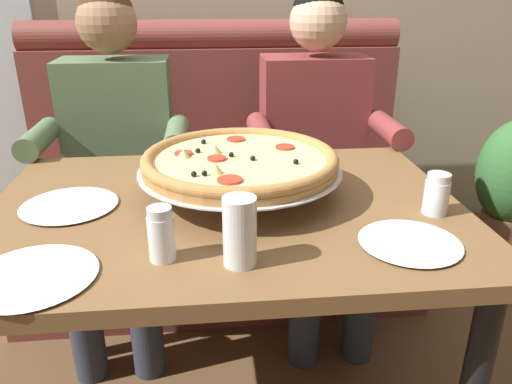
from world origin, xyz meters
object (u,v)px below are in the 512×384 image
Objects in this scene: pizza at (240,162)px; plate_near_right at (69,203)px; plate_near_left at (410,240)px; drinking_glass at (240,235)px; diner_right at (318,143)px; dining_table at (227,238)px; booth_bench at (219,195)px; shaker_oregano at (436,197)px; plate_far_side at (31,274)px; diner_left at (117,149)px; shaker_parmesan at (161,238)px.

plate_near_right is at bearing -175.39° from pizza.
drinking_glass is (-0.37, -0.04, 0.05)m from plate_near_left.
diner_right is 0.67m from pizza.
plate_near_right is at bearing 176.35° from dining_table.
diner_right reaches higher than drinking_glass.
diner_right reaches higher than booth_bench.
plate_near_right is (-0.90, 0.13, -0.03)m from shaker_oregano.
plate_far_side is (-0.38, -0.31, 0.11)m from dining_table.
diner_left and diner_right have the same top height.
pizza is 3.70× the size of drinking_glass.
plate_far_side is 0.40m from drinking_glass.
plate_near_left is (-0.12, -0.15, -0.03)m from shaker_oregano.
plate_far_side is at bearing -167.05° from shaker_oregano.
shaker_oregano is at bearing 13.64° from shaker_parmesan.
pizza is at bearing 137.92° from plate_near_left.
pizza is (0.04, 0.06, 0.19)m from dining_table.
diner_left reaches higher than dining_table.
diner_left reaches higher than drinking_glass.
plate_near_right is at bearing 142.17° from drinking_glass.
shaker_parmesan is (-0.18, -0.32, -0.04)m from pizza.
pizza reaches higher than plate_far_side.
booth_bench is 1.40× the size of dining_table.
booth_bench is 1.26m from plate_near_left.
diner_right reaches higher than plate_far_side.
shaker_parmesan is at bearing -96.96° from booth_bench.
drinking_glass reaches higher than pizza.
drinking_glass is (-0.49, -0.19, 0.02)m from shaker_oregano.
dining_table is 5.44× the size of plate_near_left.
shaker_oregano is 0.43× the size of plate_near_right.
diner_left is 8.90× the size of drinking_glass.
pizza is (0.42, -0.57, 0.13)m from diner_left.
shaker_parmesan is (-0.14, -1.15, 0.40)m from booth_bench.
drinking_glass is (0.39, -0.92, 0.10)m from diner_left.
booth_bench is 1.02m from plate_near_right.
shaker_parmesan is 0.48× the size of plate_near_right.
drinking_glass is (-0.36, -0.92, 0.10)m from diner_right.
plate_near_right is at bearing -114.40° from booth_bench.
diner_right is 2.41× the size of pizza.
diner_left is 0.92m from shaker_parmesan.
booth_bench is 6.76× the size of plate_far_side.
plate_near_right is 0.52m from drinking_glass.
booth_bench is 6.97× the size of plate_near_right.
booth_bench reaches higher than shaker_parmesan.
shaker_oregano reaches higher than plate_far_side.
booth_bench reaches higher than plate_near_left.
plate_far_side reaches higher than dining_table.
plate_near_left is 0.77m from plate_far_side.
plate_near_left is 0.82m from plate_near_right.
booth_bench is 1.18m from shaker_oregano.
dining_table is at bearing -123.58° from pizza.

